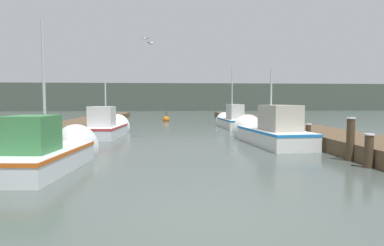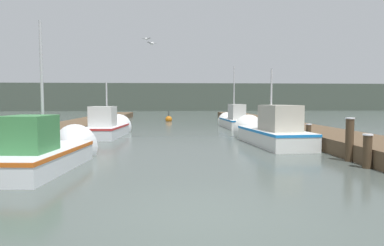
{
  "view_description": "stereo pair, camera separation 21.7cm",
  "coord_description": "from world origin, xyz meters",
  "px_view_note": "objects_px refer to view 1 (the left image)",
  "views": [
    {
      "loc": [
        -0.69,
        -5.46,
        1.9
      ],
      "look_at": [
        0.42,
        9.61,
        0.91
      ],
      "focal_mm": 32.0,
      "sensor_mm": 36.0,
      "label": 1
    },
    {
      "loc": [
        -0.48,
        -5.48,
        1.9
      ],
      "look_at": [
        0.42,
        9.61,
        0.91
      ],
      "focal_mm": 32.0,
      "sensor_mm": 36.0,
      "label": 2
    }
  ],
  "objects_px": {
    "fishing_boat_0": "(48,152)",
    "mooring_piling_0": "(351,139)",
    "fishing_boat_2": "(108,127)",
    "mooring_piling_1": "(308,135)",
    "mooring_piling_2": "(369,151)",
    "seagull_1": "(151,43)",
    "fishing_boat_1": "(268,131)",
    "seagull_lead": "(145,39)",
    "channel_buoy": "(166,119)",
    "fishing_boat_3": "(232,120)"
  },
  "relations": [
    {
      "from": "fishing_boat_0",
      "to": "mooring_piling_0",
      "type": "xyz_separation_m",
      "value": [
        9.11,
        0.43,
        0.24
      ]
    },
    {
      "from": "fishing_boat_0",
      "to": "fishing_boat_2",
      "type": "xyz_separation_m",
      "value": [
        0.13,
        8.93,
        0.0
      ]
    },
    {
      "from": "fishing_boat_1",
      "to": "mooring_piling_1",
      "type": "xyz_separation_m",
      "value": [
        1.31,
        -1.27,
        -0.05
      ]
    },
    {
      "from": "fishing_boat_3",
      "to": "fishing_boat_0",
      "type": "bearing_deg",
      "value": -121.01
    },
    {
      "from": "mooring_piling_2",
      "to": "seagull_1",
      "type": "relative_size",
      "value": 2.03
    },
    {
      "from": "fishing_boat_0",
      "to": "fishing_boat_1",
      "type": "distance_m",
      "value": 9.36
    },
    {
      "from": "fishing_boat_0",
      "to": "seagull_1",
      "type": "bearing_deg",
      "value": 73.95
    },
    {
      "from": "mooring_piling_2",
      "to": "fishing_boat_1",
      "type": "bearing_deg",
      "value": 101.53
    },
    {
      "from": "fishing_boat_3",
      "to": "mooring_piling_2",
      "type": "bearing_deg",
      "value": -87.76
    },
    {
      "from": "mooring_piling_2",
      "to": "mooring_piling_1",
      "type": "bearing_deg",
      "value": 88.22
    },
    {
      "from": "fishing_boat_2",
      "to": "mooring_piling_0",
      "type": "xyz_separation_m",
      "value": [
        8.98,
        -8.5,
        0.24
      ]
    },
    {
      "from": "fishing_boat_2",
      "to": "channel_buoy",
      "type": "distance_m",
      "value": 13.23
    },
    {
      "from": "mooring_piling_0",
      "to": "mooring_piling_2",
      "type": "distance_m",
      "value": 1.13
    },
    {
      "from": "seagull_1",
      "to": "fishing_boat_2",
      "type": "bearing_deg",
      "value": -83.48
    },
    {
      "from": "seagull_lead",
      "to": "seagull_1",
      "type": "xyz_separation_m",
      "value": [
        0.49,
        -3.26,
        -0.79
      ]
    },
    {
      "from": "fishing_boat_1",
      "to": "channel_buoy",
      "type": "height_order",
      "value": "fishing_boat_1"
    },
    {
      "from": "fishing_boat_2",
      "to": "mooring_piling_1",
      "type": "xyz_separation_m",
      "value": [
        9.05,
        -5.12,
        0.03
      ]
    },
    {
      "from": "fishing_boat_1",
      "to": "seagull_1",
      "type": "distance_m",
      "value": 6.91
    },
    {
      "from": "mooring_piling_0",
      "to": "mooring_piling_2",
      "type": "height_order",
      "value": "mooring_piling_0"
    },
    {
      "from": "mooring_piling_0",
      "to": "channel_buoy",
      "type": "distance_m",
      "value": 22.14
    },
    {
      "from": "fishing_boat_2",
      "to": "mooring_piling_0",
      "type": "relative_size",
      "value": 3.73
    },
    {
      "from": "mooring_piling_1",
      "to": "channel_buoy",
      "type": "bearing_deg",
      "value": 108.17
    },
    {
      "from": "fishing_boat_1",
      "to": "fishing_boat_3",
      "type": "bearing_deg",
      "value": 84.14
    },
    {
      "from": "seagull_lead",
      "to": "channel_buoy",
      "type": "bearing_deg",
      "value": 107.36
    },
    {
      "from": "channel_buoy",
      "to": "seagull_lead",
      "type": "relative_size",
      "value": 2.04
    },
    {
      "from": "fishing_boat_1",
      "to": "mooring_piling_1",
      "type": "height_order",
      "value": "fishing_boat_1"
    },
    {
      "from": "channel_buoy",
      "to": "seagull_lead",
      "type": "bearing_deg",
      "value": -95.67
    },
    {
      "from": "fishing_boat_2",
      "to": "channel_buoy",
      "type": "relative_size",
      "value": 4.56
    },
    {
      "from": "fishing_boat_0",
      "to": "seagull_lead",
      "type": "xyz_separation_m",
      "value": [
        2.12,
        10.14,
        5.0
      ]
    },
    {
      "from": "fishing_boat_1",
      "to": "seagull_lead",
      "type": "height_order",
      "value": "seagull_lead"
    },
    {
      "from": "fishing_boat_3",
      "to": "seagull_lead",
      "type": "distance_m",
      "value": 8.7
    },
    {
      "from": "mooring_piling_1",
      "to": "seagull_lead",
      "type": "distance_m",
      "value": 10.7
    },
    {
      "from": "seagull_1",
      "to": "fishing_boat_3",
      "type": "bearing_deg",
      "value": -169.97
    },
    {
      "from": "fishing_boat_1",
      "to": "channel_buoy",
      "type": "bearing_deg",
      "value": 100.22
    },
    {
      "from": "fishing_boat_0",
      "to": "channel_buoy",
      "type": "bearing_deg",
      "value": 86.2
    },
    {
      "from": "mooring_piling_0",
      "to": "seagull_lead",
      "type": "relative_size",
      "value": 2.49
    },
    {
      "from": "mooring_piling_2",
      "to": "seagull_1",
      "type": "distance_m",
      "value": 10.76
    },
    {
      "from": "fishing_boat_2",
      "to": "fishing_boat_1",
      "type": "bearing_deg",
      "value": -22.16
    },
    {
      "from": "fishing_boat_0",
      "to": "fishing_boat_3",
      "type": "relative_size",
      "value": 0.89
    },
    {
      "from": "fishing_boat_0",
      "to": "mooring_piling_0",
      "type": "relative_size",
      "value": 3.53
    },
    {
      "from": "mooring_piling_2",
      "to": "mooring_piling_0",
      "type": "bearing_deg",
      "value": 86.33
    },
    {
      "from": "mooring_piling_0",
      "to": "mooring_piling_1",
      "type": "bearing_deg",
      "value": 88.85
    },
    {
      "from": "mooring_piling_0",
      "to": "fishing_boat_0",
      "type": "bearing_deg",
      "value": -177.3
    },
    {
      "from": "mooring_piling_0",
      "to": "channel_buoy",
      "type": "height_order",
      "value": "mooring_piling_0"
    },
    {
      "from": "fishing_boat_0",
      "to": "seagull_1",
      "type": "relative_size",
      "value": 10.14
    },
    {
      "from": "fishing_boat_3",
      "to": "mooring_piling_1",
      "type": "bearing_deg",
      "value": -85.28
    },
    {
      "from": "fishing_boat_1",
      "to": "mooring_piling_0",
      "type": "distance_m",
      "value": 4.82
    },
    {
      "from": "mooring_piling_0",
      "to": "fishing_boat_2",
      "type": "bearing_deg",
      "value": 136.57
    },
    {
      "from": "fishing_boat_0",
      "to": "mooring_piling_2",
      "type": "relative_size",
      "value": 5.0
    },
    {
      "from": "mooring_piling_0",
      "to": "seagull_lead",
      "type": "height_order",
      "value": "seagull_lead"
    }
  ]
}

